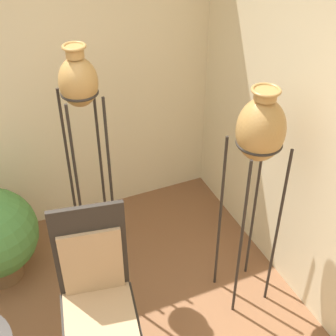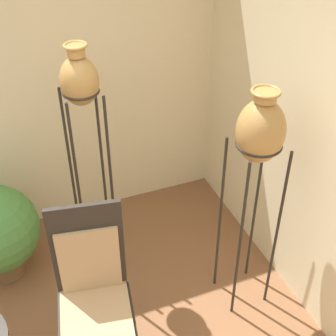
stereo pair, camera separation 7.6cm
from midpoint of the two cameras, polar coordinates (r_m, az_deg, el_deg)
The scene contains 3 objects.
vase_stand_tall at distance 3.01m, azimuth -9.86°, elevation 9.04°, with size 0.25×0.25×1.86m.
vase_stand_medium at distance 2.85m, azimuth 11.90°, elevation 3.81°, with size 0.30×0.30×1.71m.
chair at distance 2.90m, azimuth -8.37°, elevation -14.44°, with size 0.53×0.56×1.22m.
Camera 2 is at (0.28, -1.35, 2.88)m, focal length 50.00 mm.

